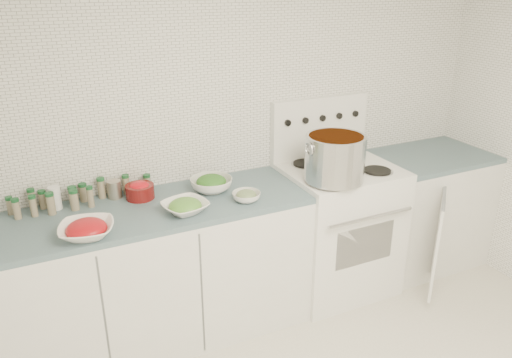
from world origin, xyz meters
name	(u,v)px	position (x,y,z in m)	size (l,w,h in m)	color
room_walls	(420,136)	(0.00, 0.00, 1.56)	(3.54, 3.04, 2.52)	white
counter_left	(158,273)	(-0.82, 1.19, 0.45)	(1.85, 0.62, 0.90)	white
stove	(336,224)	(0.48, 1.19, 0.50)	(0.76, 0.70, 1.36)	white
counter_right	(423,209)	(1.30, 1.19, 0.45)	(0.89, 0.90, 0.90)	white
stock_pot	(335,156)	(0.30, 1.00, 1.10)	(0.40, 0.38, 0.29)	silver
bowl_tomato	(87,229)	(-1.22, 0.99, 0.94)	(0.34, 0.34, 0.09)	white
bowl_snowpea	(185,206)	(-0.67, 1.04, 0.94)	(0.30, 0.30, 0.08)	white
bowl_broccoli	(211,183)	(-0.43, 1.27, 0.95)	(0.33, 0.33, 0.11)	white
bowl_zucchini	(246,196)	(-0.29, 1.04, 0.93)	(0.21, 0.21, 0.07)	white
bowl_pepper	(140,190)	(-0.86, 1.35, 0.95)	(0.17, 0.17, 0.11)	#5B100F
salt_canister	(55,198)	(-1.33, 1.41, 0.97)	(0.07, 0.07, 0.14)	white
tin_can	(114,189)	(-0.99, 1.42, 0.96)	(0.08, 0.08, 0.11)	gray
spice_cluster	(71,196)	(-1.24, 1.41, 0.96)	(0.82, 0.15, 0.13)	gray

